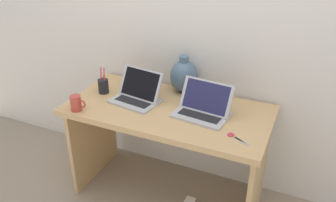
% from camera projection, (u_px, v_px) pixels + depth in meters
% --- Properties ---
extents(ground_plane, '(6.00, 6.00, 0.00)m').
position_uv_depth(ground_plane, '(168.00, 193.00, 2.64)').
color(ground_plane, gray).
extents(back_wall, '(4.40, 0.04, 2.40)m').
position_uv_depth(back_wall, '(190.00, 24.00, 2.39)').
color(back_wall, silver).
rests_on(back_wall, ground).
extents(desk, '(1.34, 0.67, 0.74)m').
position_uv_depth(desk, '(168.00, 129.00, 2.38)').
color(desk, tan).
rests_on(desk, ground).
extents(laptop_left, '(0.35, 0.27, 0.21)m').
position_uv_depth(laptop_left, '(138.00, 93.00, 2.37)').
color(laptop_left, '#B2B2B7').
rests_on(laptop_left, desk).
extents(laptop_right, '(0.36, 0.26, 0.20)m').
position_uv_depth(laptop_right, '(203.00, 107.00, 2.20)').
color(laptop_right, '#B2B2B7').
rests_on(laptop_right, desk).
extents(green_vase, '(0.20, 0.20, 0.27)m').
position_uv_depth(green_vase, '(184.00, 76.00, 2.47)').
color(green_vase, slate).
rests_on(green_vase, desk).
extents(coffee_mug, '(0.11, 0.07, 0.10)m').
position_uv_depth(coffee_mug, '(76.00, 103.00, 2.25)').
color(coffee_mug, '#B23D33').
rests_on(coffee_mug, desk).
extents(pen_cup, '(0.07, 0.07, 0.19)m').
position_uv_depth(pen_cup, '(103.00, 86.00, 2.48)').
color(pen_cup, black).
rests_on(pen_cup, desk).
extents(scissors, '(0.14, 0.09, 0.01)m').
position_uv_depth(scissors, '(234.00, 137.00, 1.99)').
color(scissors, '#B7B7BC').
rests_on(scissors, desk).
extents(power_brick, '(0.07, 0.07, 0.03)m').
position_uv_depth(power_brick, '(190.00, 201.00, 2.55)').
color(power_brick, white).
rests_on(power_brick, ground).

